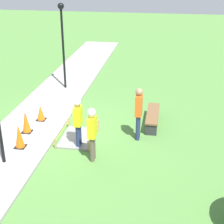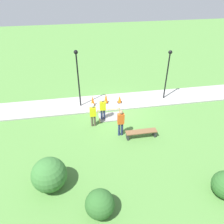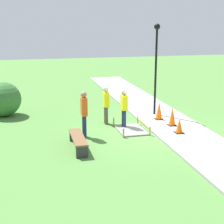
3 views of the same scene
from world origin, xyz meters
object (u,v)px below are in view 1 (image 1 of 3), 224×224
Objects in this scene: traffic_cone_sidewalk_edge at (19,136)px; park_bench at (153,116)px; traffic_cone_near_patch at (41,113)px; bystander_in_orange_shirt at (139,111)px; traffic_cone_far_patch at (26,122)px; lamppost_far at (62,34)px; worker_assistant at (92,130)px; worker_supervisor at (78,119)px.

traffic_cone_sidewalk_edge is 0.42× the size of park_bench.
traffic_cone_near_patch is 0.30× the size of park_bench.
traffic_cone_near_patch is 4.18m from park_bench.
bystander_in_orange_shirt is at bearing 110.60° from traffic_cone_sidewalk_edge.
lamppost_far is (-4.65, 0.02, 2.13)m from traffic_cone_far_patch.
traffic_cone_sidewalk_edge is 0.47× the size of worker_assistant.
traffic_cone_sidewalk_edge reaches higher than traffic_cone_near_patch.
bystander_in_orange_shirt is (1.21, -0.43, 0.71)m from park_bench.
lamppost_far reaches higher than worker_assistant.
traffic_cone_near_patch is 1.05m from traffic_cone_far_patch.
park_bench is at bearing 132.02° from worker_supervisor.
bystander_in_orange_shirt is (-0.85, 1.85, 0.05)m from worker_supervisor.
park_bench is 3.31m from worker_assistant.
worker_assistant is at bearing 40.65° from worker_supervisor.
park_bench is at bearing 160.40° from bystander_in_orange_shirt.
park_bench is (-1.55, 4.29, -0.16)m from traffic_cone_far_patch.
traffic_cone_near_patch is 2.07m from traffic_cone_sidewalk_edge.
lamppost_far is at bearing 179.72° from traffic_cone_far_patch.
bystander_in_orange_shirt is (0.69, 3.71, 0.66)m from traffic_cone_near_patch.
traffic_cone_sidewalk_edge is 0.47× the size of worker_supervisor.
worker_supervisor is 0.44× the size of lamppost_far.
traffic_cone_sidewalk_edge is 0.21× the size of lamppost_far.
park_bench is at bearing 54.00° from lamppost_far.
traffic_cone_far_patch reaches higher than park_bench.
traffic_cone_far_patch is 0.44× the size of bystander_in_orange_shirt.
lamppost_far reaches higher than bystander_in_orange_shirt.
worker_supervisor is at bearing -47.98° from park_bench.
traffic_cone_far_patch is 0.41× the size of park_bench.
traffic_cone_near_patch is at bearing -82.92° from park_bench.
traffic_cone_near_patch is at bearing -132.42° from worker_assistant.
traffic_cone_sidewalk_edge is at bearing -73.74° from worker_supervisor.
traffic_cone_near_patch is at bearing -178.53° from traffic_cone_sidewalk_edge.
bystander_in_orange_shirt is at bearing 41.67° from lamppost_far.
lamppost_far reaches higher than traffic_cone_far_patch.
lamppost_far is at bearing -126.00° from park_bench.
traffic_cone_far_patch is 4.56m from park_bench.
traffic_cone_far_patch is 0.46× the size of worker_assistant.
bystander_in_orange_shirt is 0.48× the size of lamppost_far.
traffic_cone_sidewalk_edge is 0.44× the size of bystander_in_orange_shirt.
lamppost_far reaches higher than park_bench.
worker_assistant is at bearing 85.38° from traffic_cone_sidewalk_edge.
traffic_cone_sidewalk_edge is at bearing -57.71° from park_bench.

